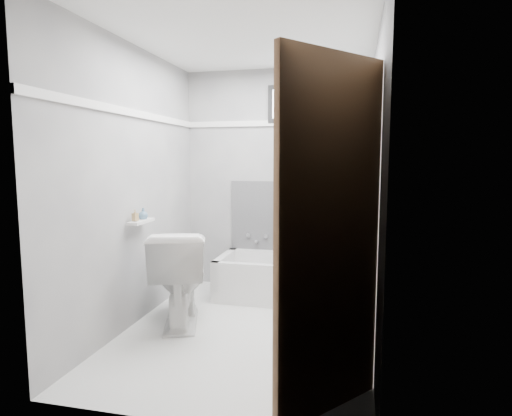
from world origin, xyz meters
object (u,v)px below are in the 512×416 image
(bathtub, at_px, (290,278))
(door, at_px, (381,252))
(toilet, at_px, (179,277))
(soap_bottle_b, at_px, (143,214))
(soap_bottle_a, at_px, (135,215))
(office_chair, at_px, (339,244))

(bathtub, height_order, door, door)
(toilet, xyz_separation_m, soap_bottle_b, (-0.32, -0.02, 0.55))
(bathtub, xyz_separation_m, soap_bottle_a, (-1.17, -1.03, 0.76))
(toilet, distance_m, door, 2.17)
(bathtub, height_order, office_chair, office_chair)
(door, relative_size, soap_bottle_a, 20.86)
(soap_bottle_b, bearing_deg, soap_bottle_a, -90.05)
(soap_bottle_a, bearing_deg, office_chair, 33.04)
(door, height_order, soap_bottle_b, door)
(bathtub, xyz_separation_m, soap_bottle_b, (-1.17, -0.89, 0.75))
(door, bearing_deg, office_chair, 96.71)
(soap_bottle_b, bearing_deg, toilet, 3.07)
(soap_bottle_a, relative_size, soap_bottle_b, 0.92)
(bathtub, bearing_deg, door, -71.25)
(bathtub, relative_size, office_chair, 1.63)
(toilet, xyz_separation_m, door, (1.60, -1.34, 0.59))
(bathtub, distance_m, office_chair, 0.61)
(office_chair, relative_size, door, 0.46)
(soap_bottle_a, distance_m, soap_bottle_b, 0.14)
(soap_bottle_a, bearing_deg, door, -31.66)
(door, bearing_deg, soap_bottle_a, 148.34)
(soap_bottle_a, xyz_separation_m, soap_bottle_b, (0.00, 0.14, -0.01))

